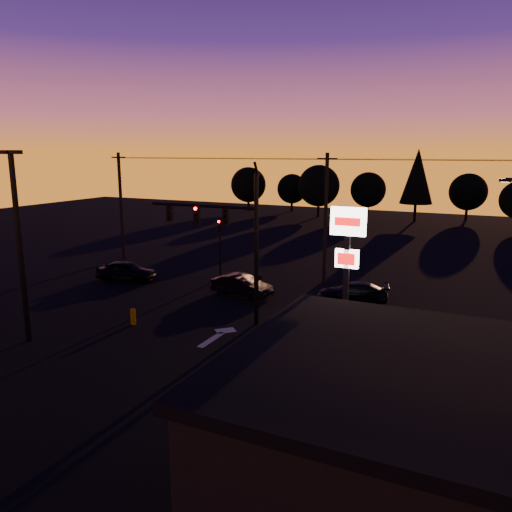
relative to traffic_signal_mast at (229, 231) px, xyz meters
The scene contains 21 objects.
ground 6.35m from the traffic_signal_mast, 88.59° to the right, with size 120.00×120.00×0.00m, color black.
lane_arrow 5.48m from the traffic_signal_mast, 75.57° to the right, with size 1.20×3.10×0.01m.
traffic_signal_mast is the anchor object (origin of this frame).
secondary_signal 9.19m from the traffic_signal_mast, 123.19° to the left, with size 0.30×0.31×4.35m.
parking_lot_light 10.19m from the traffic_signal_mast, 136.63° to the right, with size 1.25×0.30×9.14m.
pylon_sign 7.52m from the traffic_signal_mast, 19.36° to the right, with size 1.50×0.28×6.80m.
utility_pole_0 18.79m from the traffic_signal_mast, 147.82° to the left, with size 1.40×0.26×9.00m.
utility_pole_1 10.23m from the traffic_signal_mast, 78.16° to the left, with size 1.40×0.26×9.00m.
power_wires 10.85m from the traffic_signal_mast, 78.16° to the left, with size 36.00×1.22×0.07m.
store_building 17.64m from the traffic_signal_mast, 41.26° to the right, with size 12.40×8.40×4.25m.
bollard 6.88m from the traffic_signal_mast, 146.25° to the right, with size 0.28×0.28×0.85m, color #C39200.
tree_0 50.96m from the traffic_signal_mast, 115.46° to the left, with size 5.36×5.36×6.74m.
tree_1 51.54m from the traffic_signal_mast, 107.98° to the left, with size 4.54×4.54×5.71m.
tree_2 45.11m from the traffic_signal_mast, 102.68° to the left, with size 5.77×5.78×7.26m.
tree_3 48.18m from the traffic_signal_mast, 94.65° to the left, with size 4.95×4.95×6.22m.
tree_4 45.12m from the traffic_signal_mast, 86.06° to the left, with size 4.18×4.18×9.50m.
tree_5 50.84m from the traffic_signal_mast, 79.69° to the left, with size 4.95×4.95×6.22m.
car_left 12.32m from the traffic_signal_mast, 158.46° to the left, with size 1.69×4.20×1.43m, color black.
car_mid 6.36m from the traffic_signal_mast, 109.37° to the left, with size 1.42×4.08×1.35m, color black.
car_right 9.13m from the traffic_signal_mast, 49.70° to the left, with size 1.74×4.29×1.24m, color black.
suv_parked 12.27m from the traffic_signal_mast, 36.75° to the right, with size 2.18×4.72×1.31m, color black.
Camera 1 is at (12.54, -18.92, 9.08)m, focal length 35.00 mm.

